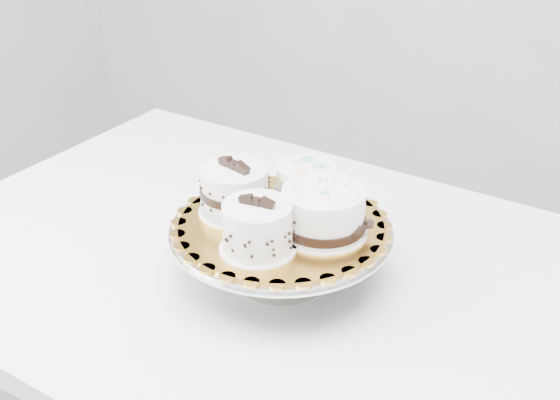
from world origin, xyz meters
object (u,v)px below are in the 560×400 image
at_px(cake_swirl, 257,228).
at_px(cake_ribbon, 324,213).
at_px(table, 273,299).
at_px(cake_dots, 306,185).
at_px(cake_banded, 235,192).
at_px(cake_board, 281,224).
at_px(cake_stand, 281,242).

height_order(cake_swirl, cake_ribbon, cake_swirl).
bearing_deg(table, cake_ribbon, -9.40).
relative_size(cake_swirl, cake_dots, 0.97).
height_order(cake_banded, cake_dots, cake_banded).
xyz_separation_m(table, cake_board, (0.03, -0.03, 0.17)).
bearing_deg(table, cake_stand, -40.48).
xyz_separation_m(cake_swirl, cake_dots, (0.00, 0.15, 0.00)).
xyz_separation_m(cake_stand, cake_dots, (0.01, 0.07, 0.07)).
relative_size(table, cake_dots, 11.28).
bearing_deg(cake_stand, cake_banded, -177.96).
bearing_deg(cake_stand, table, 134.63).
bearing_deg(cake_board, cake_dots, 83.95).
relative_size(cake_board, cake_swirl, 2.83).
bearing_deg(cake_ribbon, cake_dots, 147.55).
bearing_deg(cake_swirl, cake_dots, 83.36).
bearing_deg(cake_banded, cake_board, 17.92).
height_order(table, cake_dots, cake_dots).
distance_m(cake_stand, cake_ribbon, 0.09).
xyz_separation_m(cake_board, cake_ribbon, (0.07, 0.01, 0.03)).
bearing_deg(cake_board, cake_banded, -177.96).
xyz_separation_m(table, cake_banded, (-0.05, -0.03, 0.21)).
bearing_deg(cake_banded, cake_dots, 55.85).
relative_size(cake_stand, cake_ribbon, 2.30).
distance_m(cake_dots, cake_ribbon, 0.09).
xyz_separation_m(cake_banded, cake_dots, (0.09, 0.07, 0.00)).
distance_m(cake_board, cake_ribbon, 0.08).
relative_size(cake_board, cake_dots, 2.74).
relative_size(cake_dots, cake_ribbon, 0.77).
xyz_separation_m(cake_dots, cake_ribbon, (0.06, -0.06, -0.00)).
bearing_deg(cake_stand, cake_ribbon, 5.86).
relative_size(cake_swirl, cake_banded, 0.87).
bearing_deg(cake_stand, cake_dots, 83.95).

